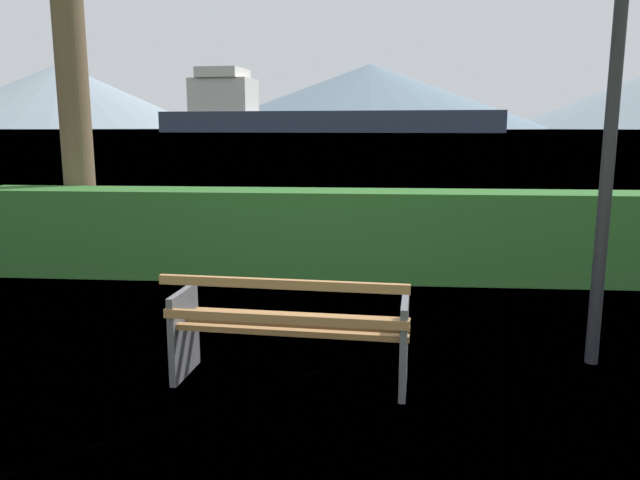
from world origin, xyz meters
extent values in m
plane|color=#567A38|center=(0.00, 0.00, 0.00)|extent=(1400.00, 1400.00, 0.00)
plane|color=#7A99A8|center=(0.00, 307.70, 0.00)|extent=(620.00, 620.00, 0.00)
cube|color=olive|center=(-0.02, -0.19, 0.45)|extent=(1.76, 0.21, 0.04)
cube|color=olive|center=(0.00, 0.00, 0.45)|extent=(1.76, 0.21, 0.04)
cube|color=olive|center=(0.02, 0.19, 0.45)|extent=(1.76, 0.21, 0.04)
cube|color=olive|center=(-0.02, -0.26, 0.57)|extent=(1.76, 0.19, 0.06)
cube|color=olive|center=(-0.03, -0.31, 0.84)|extent=(1.76, 0.19, 0.06)
cube|color=#4C4C51|center=(-0.84, 0.05, 0.34)|extent=(0.09, 0.51, 0.68)
cube|color=#4C4C51|center=(0.83, -0.09, 0.34)|extent=(0.09, 0.51, 0.68)
cube|color=#285B23|center=(0.00, 3.26, 0.56)|extent=(8.82, 0.73, 1.11)
cylinder|color=brown|center=(-3.43, 3.81, 2.70)|extent=(0.42, 0.42, 5.40)
cylinder|color=black|center=(2.39, 0.55, 1.60)|extent=(0.10, 0.10, 3.19)
cube|color=#2D384C|center=(-13.56, 200.06, 3.41)|extent=(113.32, 30.60, 6.82)
cube|color=silver|center=(-49.15, 204.62, 12.27)|extent=(21.91, 17.27, 10.91)
cube|color=silver|center=(-49.15, 204.62, 19.43)|extent=(16.11, 18.13, 3.41)
cone|color=gray|center=(-290.93, 567.84, 30.10)|extent=(269.58, 269.58, 60.20)
cone|color=slate|center=(0.00, 551.86, 28.01)|extent=(306.62, 306.62, 56.01)
camera|label=1|loc=(0.57, -4.35, 1.90)|focal=34.38mm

